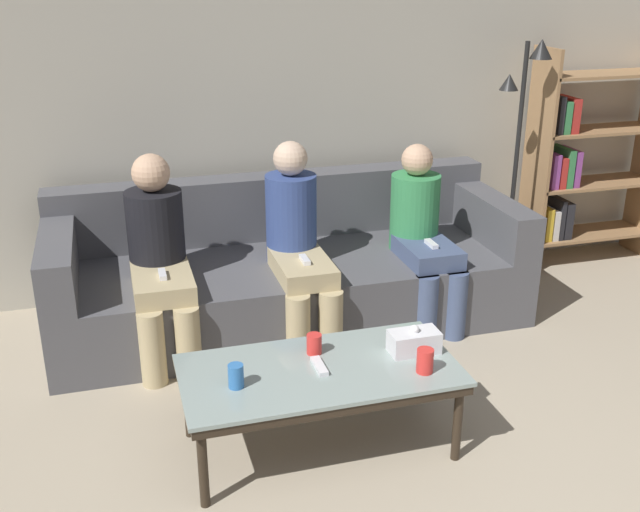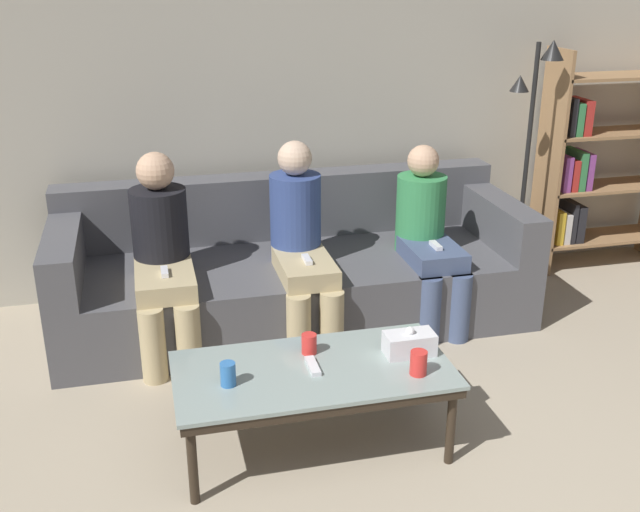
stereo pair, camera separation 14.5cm
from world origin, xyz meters
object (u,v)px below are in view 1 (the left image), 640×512
Objects in this scene: coffee_table at (319,376)px; seated_person_left_end at (159,254)px; bookshelf at (580,163)px; cup_near_left at (425,361)px; seated_person_mid_right at (422,232)px; cup_far_center at (314,344)px; cup_near_right at (236,376)px; couch at (288,272)px; tissue_box at (414,342)px; standing_lamp at (520,137)px; seated_person_mid_left at (297,241)px; game_remote at (319,366)px.

coffee_table is 1.25m from seated_person_left_end.
cup_near_left is at bearing -136.82° from bookshelf.
seated_person_mid_right reaches higher than coffee_table.
cup_far_center is 1.34m from seated_person_mid_right.
cup_near_right is 0.10× the size of seated_person_mid_right.
seated_person_mid_right is (0.75, -0.23, 0.26)m from couch.
tissue_box reaches higher than cup_near_left.
tissue_box is at bearing -131.78° from standing_lamp.
seated_person_mid_left reaches higher than tissue_box.
cup_near_left is at bearing -19.99° from game_remote.
couch is 1.75m from standing_lamp.
cup_near_left is 0.18m from tissue_box.
seated_person_mid_right is at bearing 49.44° from game_remote.
coffee_table is 1.14× the size of seated_person_mid_right.
couch is at bearing 81.83° from cup_far_center.
coffee_table is 0.38m from cup_near_right.
cup_near_left is (0.23, -1.48, 0.17)m from couch.
bookshelf reaches higher than seated_person_left_end.
coffee_table is 1.09× the size of seated_person_left_end.
standing_lamp is (1.60, 0.20, 0.68)m from couch.
tissue_box is at bearing -139.33° from bookshelf.
seated_person_mid_left reaches higher than couch.
cup_far_center is at bearing -141.80° from standing_lamp.
seated_person_left_end is at bearing 99.93° from cup_near_right.
seated_person_left_end is at bearing -168.97° from bookshelf.
cup_near_right is (-0.37, -0.05, 0.09)m from coffee_table.
standing_lamp is at bearing 15.28° from seated_person_mid_left.
cup_near_left is at bearing -19.99° from coffee_table.
cup_near_right is 1.74m from seated_person_mid_right.
game_remote is 0.10× the size of bookshelf.
cup_near_right is at bearing -147.76° from bookshelf.
seated_person_mid_left is at bearing -164.72° from standing_lamp.
standing_lamp reaches higher than tissue_box.
seated_person_left_end is at bearing 121.09° from cup_far_center.
seated_person_left_end is (-0.57, 1.10, 0.21)m from coffee_table.
seated_person_mid_right is (-0.85, -0.43, -0.42)m from standing_lamp.
game_remote is (-0.19, -1.33, 0.12)m from couch.
coffee_table is at bearing -144.72° from bookshelf.
standing_lamp is (-0.57, -0.14, 0.25)m from bookshelf.
tissue_box is at bearing 2.87° from coffee_table.
cup_far_center is 0.08× the size of seated_person_mid_left.
bookshelf is at bearing 14.92° from seated_person_mid_left.
bookshelf is (1.94, 1.82, 0.26)m from cup_near_left.
coffee_table is 12.97× the size of cup_far_center.
cup_near_right is 0.09× the size of seated_person_left_end.
coffee_table is at bearing -97.99° from couch.
cup_near_right is 1.17m from seated_person_left_end.
standing_lamp is 1.42× the size of seated_person_mid_left.
seated_person_left_end is (-0.20, 1.15, 0.12)m from cup_near_right.
tissue_box is 1.47× the size of game_remote.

